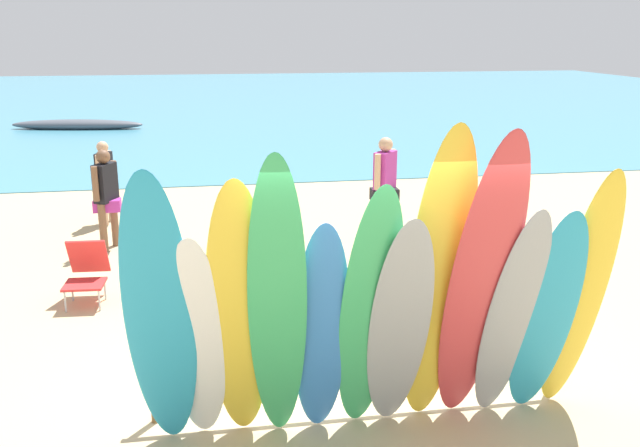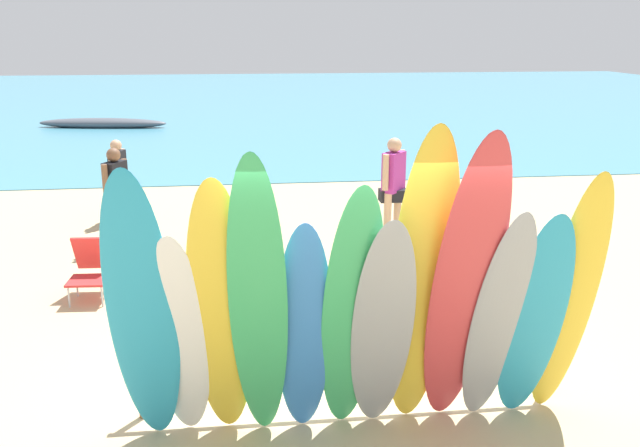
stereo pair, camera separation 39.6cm
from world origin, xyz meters
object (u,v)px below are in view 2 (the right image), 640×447
Objects in this scene: surfboard_yellow_2 at (221,315)px; surfboard_yellow_7 at (421,286)px; surfboard_grey_9 at (497,322)px; beachgoer_midbeach at (116,190)px; surfboard_white_1 at (180,340)px; surfboard_blue_4 at (304,332)px; beachgoer_photographing at (118,175)px; beach_chair_red at (91,266)px; surfboard_rack at (352,349)px; surfboard_green_5 at (352,315)px; surfboard_teal_0 at (142,314)px; distant_boat at (103,123)px; surfboard_yellow_11 at (569,300)px; surfboard_teal_10 at (534,321)px; surfboard_grey_6 at (382,329)px; beachgoer_near_rack at (393,182)px; surfboard_green_3 at (258,307)px; surfboard_red_8 at (465,290)px.

surfboard_yellow_2 is 0.88× the size of surfboard_yellow_7.
surfboard_grey_9 reaches higher than beachgoer_midbeach.
surfboard_blue_4 reaches higher than surfboard_white_1.
surfboard_yellow_7 reaches higher than beachgoer_photographing.
beachgoer_photographing is 1.87× the size of beach_chair_red.
surfboard_rack is 6.19m from beachgoer_midbeach.
surfboard_green_5 is at bearing 37.43° from beachgoer_photographing.
surfboard_grey_9 is (0.67, -0.02, -0.34)m from surfboard_yellow_7.
surfboard_teal_0 is at bearing -162.75° from surfboard_rack.
surfboard_teal_0 is 1.02× the size of surfboard_yellow_2.
distant_boat is (-2.82, 14.43, -0.77)m from beachgoer_midbeach.
surfboard_yellow_11 is 1.64× the size of beachgoer_photographing.
surfboard_green_5 is 1.61m from surfboard_teal_10.
surfboard_teal_0 reaches higher than surfboard_teal_10.
surfboard_grey_6 is 8.31m from beachgoer_photographing.
surfboard_yellow_11 is 1.43× the size of beachgoer_near_rack.
surfboard_teal_0 is 3.97m from beach_chair_red.
surfboard_grey_6 is 0.76× the size of surfboard_yellow_7.
beachgoer_near_rack is (3.09, 5.68, 0.01)m from surfboard_white_1.
surfboard_teal_10 reaches higher than beachgoer_near_rack.
surfboard_grey_9 is at bearing 1.66° from surfboard_grey_6.
surfboard_rack is 0.85× the size of distant_boat.
beachgoer_near_rack is at bearing 65.10° from surfboard_teal_0.
surfboard_yellow_11 is (1.65, 0.05, 0.16)m from surfboard_grey_6.
surfboard_yellow_2 is 7.83m from beachgoer_photographing.
surfboard_grey_6 is at bearing -73.81° from distant_boat.
beach_chair_red is (-3.13, 3.76, -0.62)m from surfboard_grey_6.
surfboard_yellow_7 is 1.16× the size of surfboard_yellow_11.
surfboard_yellow_2 is 6.26m from beachgoer_midbeach.
surfboard_yellow_7 is at bearing 3.15° from surfboard_yellow_2.
surfboard_white_1 is 6.47m from beachgoer_near_rack.
surfboard_grey_6 is 1.35× the size of beachgoer_midbeach.
surfboard_blue_4 is at bearing -52.65° from beach_chair_red.
surfboard_grey_9 is 1.45× the size of beachgoer_photographing.
surfboard_white_1 is 0.43× the size of distant_boat.
beach_chair_red reaches higher than surfboard_rack.
surfboard_yellow_11 is (2.30, -0.02, 0.18)m from surfboard_blue_4.
surfboard_yellow_7 reaches higher than surfboard_green_5.
surfboard_white_1 is at bearing -161.96° from surfboard_rack.
surfboard_white_1 is 1.34× the size of beachgoer_photographing.
surfboard_green_3 is at bearing -57.73° from beach_chair_red.
surfboard_teal_0 is 1.23× the size of surfboard_blue_4.
beach_chair_red is at bearing 140.51° from surfboard_teal_10.
surfboard_teal_0 is at bearing 179.14° from surfboard_grey_6.
surfboard_white_1 is 1.17× the size of beachgoer_near_rack.
surfboard_yellow_2 reaches higher than beach_chair_red.
surfboard_teal_10 is (1.49, -0.59, 0.47)m from surfboard_rack.
surfboard_yellow_11 is at bearing -136.59° from beachgoer_near_rack.
surfboard_red_8 is 0.62× the size of distant_boat.
surfboard_white_1 is at bearing -167.43° from beachgoer_near_rack.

